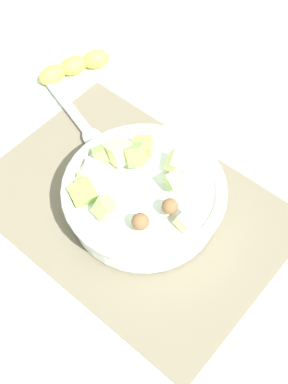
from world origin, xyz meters
TOP-DOWN VIEW (x-y plane):
  - ground_plane at (0.00, 0.00)m, footprint 2.40×2.40m
  - placemat at (0.00, 0.00)m, footprint 0.49×0.35m
  - salad_bowl at (-0.01, -0.01)m, footprint 0.26×0.26m
  - serving_spoon at (0.18, -0.07)m, footprint 0.20×0.08m
  - banana_whole at (0.30, -0.16)m, footprint 0.09×0.15m

SIDE VIEW (x-z plane):
  - ground_plane at x=0.00m, z-range 0.00..0.00m
  - placemat at x=0.00m, z-range 0.00..0.01m
  - serving_spoon at x=0.18m, z-range 0.00..0.02m
  - banana_whole at x=0.30m, z-range 0.00..0.04m
  - salad_bowl at x=-0.01m, z-range -0.01..0.09m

